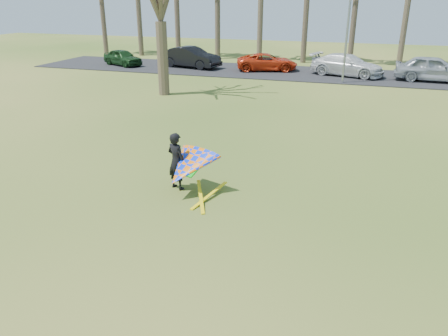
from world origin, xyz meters
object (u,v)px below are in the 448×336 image
(car_1, at_px, (191,57))
(car_2, at_px, (267,62))
(streetlight, at_px, (352,14))
(car_3, at_px, (347,65))
(car_4, at_px, (434,69))
(kite_flyer, at_px, (186,167))
(car_0, at_px, (123,57))

(car_1, xyz_separation_m, car_2, (6.24, 0.42, -0.17))
(streetlight, height_order, car_2, streetlight)
(streetlight, bearing_deg, car_3, 91.36)
(car_4, xyz_separation_m, kite_flyer, (-9.15, -22.00, -0.06))
(car_3, bearing_deg, kite_flyer, -171.51)
(car_2, relative_size, car_3, 0.89)
(car_2, relative_size, car_4, 0.94)
(car_0, distance_m, car_4, 24.00)
(car_1, relative_size, car_4, 0.99)
(streetlight, xyz_separation_m, car_2, (-6.16, 3.32, -3.75))
(streetlight, relative_size, kite_flyer, 3.35)
(car_4, bearing_deg, streetlight, 115.48)
(car_4, height_order, kite_flyer, kite_flyer)
(streetlight, distance_m, car_4, 7.10)
(streetlight, distance_m, car_3, 4.61)
(streetlight, bearing_deg, car_4, 22.51)
(streetlight, relative_size, car_2, 1.70)
(car_1, xyz_separation_m, car_3, (12.33, -0.07, -0.05))
(car_2, distance_m, car_4, 11.88)
(streetlight, height_order, car_1, streetlight)
(streetlight, relative_size, car_3, 1.51)
(streetlight, relative_size, car_0, 2.07)
(car_2, bearing_deg, kite_flyer, 170.44)
(car_3, distance_m, car_4, 5.77)
(car_2, xyz_separation_m, kite_flyer, (2.69, -22.98, 0.14))
(car_0, distance_m, car_3, 18.27)
(car_0, xyz_separation_m, car_4, (24.00, 0.11, 0.20))
(car_0, height_order, kite_flyer, kite_flyer)
(car_1, distance_m, car_2, 6.25)
(car_1, height_order, car_2, car_1)
(streetlight, distance_m, car_0, 18.84)
(car_3, bearing_deg, car_1, 106.79)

